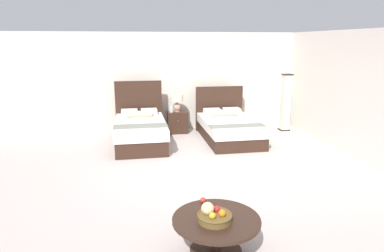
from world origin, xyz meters
TOP-DOWN VIEW (x-y plane):
  - ground_plane at (0.00, 0.00)m, footprint 9.99×10.38m
  - wall_back at (0.00, 3.39)m, footprint 9.99×0.12m
  - wall_side_right at (3.19, 0.40)m, footprint 0.12×5.98m
  - bed_near_window at (-1.04, 2.05)m, footprint 1.15×2.04m
  - bed_near_corner at (1.04, 2.05)m, footprint 1.24×2.07m
  - nightstand at (-0.08, 2.89)m, footprint 0.50×0.41m
  - table_lamp at (-0.08, 2.91)m, footprint 0.32×0.32m
  - vase at (-0.23, 2.85)m, footprint 0.10×0.10m
  - coffee_table at (-0.37, -2.32)m, footprint 0.96×0.96m
  - fruit_bowl at (-0.41, -2.37)m, footprint 0.38×0.38m
  - loose_apple at (-0.43, -1.93)m, footprint 0.07×0.07m
  - floor_lamp_corner at (2.72, 2.64)m, footprint 0.24×0.24m

SIDE VIEW (x-z plane):
  - ground_plane at x=0.00m, z-range -0.02..0.00m
  - nightstand at x=-0.08m, z-range 0.00..0.54m
  - bed_near_corner at x=1.04m, z-range -0.29..0.86m
  - coffee_table at x=-0.37m, z-range 0.10..0.51m
  - bed_near_window at x=-1.04m, z-range -0.35..0.98m
  - loose_apple at x=-0.43m, z-range 0.41..0.48m
  - fruit_bowl at x=-0.41m, z-range 0.37..0.57m
  - vase at x=-0.23m, z-range 0.54..0.73m
  - floor_lamp_corner at x=2.72m, z-range 0.00..1.47m
  - table_lamp at x=-0.08m, z-range 0.61..1.04m
  - wall_back at x=0.00m, z-range 0.00..2.51m
  - wall_side_right at x=3.19m, z-range 0.00..2.51m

